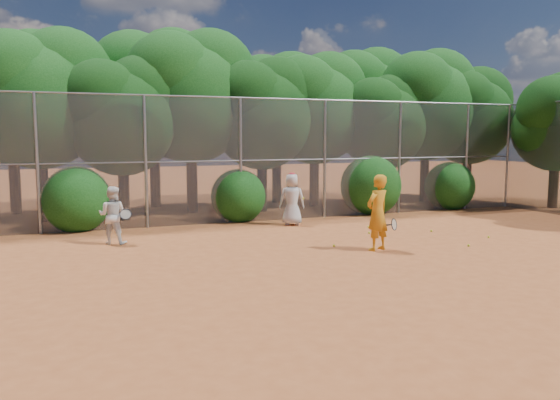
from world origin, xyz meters
name	(u,v)px	position (x,y,z in m)	size (l,w,h in m)	color
ground	(359,257)	(0.00, 0.00, 0.00)	(80.00, 80.00, 0.00)	#A34F24
fence_back	(266,159)	(-0.12, 6.00, 2.05)	(20.05, 0.09, 4.03)	gray
tree_1	(40,93)	(-6.94, 8.54, 4.16)	(4.64, 4.03, 6.35)	black
tree_2	(123,111)	(-4.45, 7.83, 3.58)	(3.99, 3.47, 5.47)	black
tree_3	(192,91)	(-1.94, 8.84, 4.40)	(4.89, 4.26, 6.70)	black
tree_4	(263,109)	(0.55, 8.24, 3.76)	(4.19, 3.64, 5.73)	black
tree_5	(316,104)	(3.06, 9.04, 4.05)	(4.51, 3.92, 6.17)	black
tree_6	(383,119)	(5.55, 8.03, 3.47)	(3.86, 3.36, 5.29)	black
tree_7	(427,100)	(8.06, 8.64, 4.28)	(4.77, 4.14, 6.53)	black
tree_8	(470,112)	(10.05, 8.34, 3.82)	(4.25, 3.70, 5.82)	black
tree_9	(12,92)	(-7.94, 10.84, 4.34)	(4.83, 4.20, 6.62)	black
tree_10	(154,88)	(-2.93, 11.05, 4.63)	(5.15, 4.48, 7.06)	black
tree_11	(278,103)	(2.06, 10.64, 4.16)	(4.64, 4.03, 6.35)	black
tree_12	(365,98)	(6.56, 11.24, 4.51)	(5.02, 4.37, 6.88)	black
tree_13	(557,118)	(11.45, 5.03, 3.47)	(3.86, 3.36, 5.29)	black
bush_0	(76,197)	(-6.00, 6.30, 1.00)	(2.00, 2.00, 2.00)	#104311
bush_1	(238,194)	(-1.00, 6.30, 0.90)	(1.80, 1.80, 1.80)	#104311
bush_2	(371,183)	(4.00, 6.30, 1.10)	(2.20, 2.20, 2.20)	#104311
bush_3	(450,184)	(7.50, 6.30, 0.95)	(1.90, 1.90, 1.90)	#104311
player_yellow	(378,213)	(0.78, 0.53, 0.93)	(0.89, 0.65, 1.86)	orange
player_teen	(292,199)	(0.31, 4.84, 0.82)	(0.92, 0.75, 1.66)	silver
player_white	(112,215)	(-5.17, 3.71, 0.75)	(0.91, 0.82, 1.50)	white
ball_0	(431,231)	(3.62, 2.18, 0.03)	(0.07, 0.07, 0.07)	#C5CF25
ball_1	(369,233)	(1.77, 2.56, 0.03)	(0.07, 0.07, 0.07)	#C5CF25
ball_2	(469,245)	(3.18, 0.06, 0.03)	(0.07, 0.07, 0.07)	#C5CF25
ball_3	(489,237)	(4.48, 0.80, 0.03)	(0.07, 0.07, 0.07)	#C5CF25
ball_4	(334,246)	(-0.02, 1.26, 0.03)	(0.07, 0.07, 0.07)	#C5CF25
ball_5	(368,227)	(2.27, 3.47, 0.03)	(0.07, 0.07, 0.07)	#C5CF25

